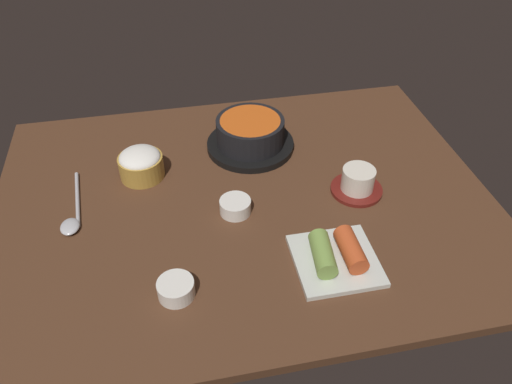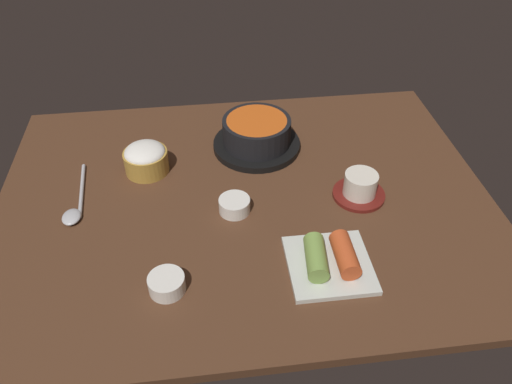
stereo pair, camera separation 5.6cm
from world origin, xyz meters
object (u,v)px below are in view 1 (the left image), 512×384
object	(u,v)px
kimchi_plate	(336,256)
spoon	(73,217)
tea_cup_with_saucer	(358,182)
rice_bowl	(141,163)
stone_pot	(250,135)
banchan_cup_center	(235,206)
side_bowl_near	(176,288)

from	to	relation	value
kimchi_plate	spoon	bearing A→B (deg)	155.94
tea_cup_with_saucer	spoon	xyz separation A→B (cm)	(-56.81, 2.88, -1.82)
rice_bowl	stone_pot	bearing A→B (deg)	12.87
rice_bowl	spoon	xyz separation A→B (cm)	(-13.70, -11.04, -2.69)
stone_pot	rice_bowl	world-z (taller)	stone_pot
banchan_cup_center	kimchi_plate	xyz separation A→B (cm)	(15.12, -16.53, 0.15)
tea_cup_with_saucer	banchan_cup_center	world-z (taller)	tea_cup_with_saucer
tea_cup_with_saucer	rice_bowl	bearing A→B (deg)	162.11
rice_bowl	spoon	bearing A→B (deg)	-141.14
tea_cup_with_saucer	banchan_cup_center	xyz separation A→B (cm)	(-25.54, -1.30, -0.86)
banchan_cup_center	spoon	distance (cm)	31.56
rice_bowl	side_bowl_near	xyz separation A→B (cm)	(4.60, -33.26, -1.69)
tea_cup_with_saucer	spoon	distance (cm)	56.91
kimchi_plate	side_bowl_near	bearing A→B (deg)	-176.90
stone_pot	kimchi_plate	xyz separation A→B (cm)	(8.11, -37.36, -1.80)
kimchi_plate	spoon	distance (cm)	50.81
stone_pot	spoon	bearing A→B (deg)	-156.48
rice_bowl	kimchi_plate	bearing A→B (deg)	-44.16
kimchi_plate	banchan_cup_center	bearing A→B (deg)	132.46
rice_bowl	banchan_cup_center	bearing A→B (deg)	-40.90
tea_cup_with_saucer	side_bowl_near	distance (cm)	43.10
rice_bowl	kimchi_plate	world-z (taller)	rice_bowl
banchan_cup_center	kimchi_plate	size ratio (longest dim) A/B	0.42
rice_bowl	spoon	size ratio (longest dim) A/B	0.49
rice_bowl	tea_cup_with_saucer	distance (cm)	45.31
stone_pot	side_bowl_near	bearing A→B (deg)	-117.19
kimchi_plate	side_bowl_near	size ratio (longest dim) A/B	2.35
rice_bowl	banchan_cup_center	distance (cm)	23.31
rice_bowl	banchan_cup_center	world-z (taller)	rice_bowl
side_bowl_near	spoon	size ratio (longest dim) A/B	0.32
stone_pot	rice_bowl	distance (cm)	25.21
tea_cup_with_saucer	spoon	bearing A→B (deg)	177.10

